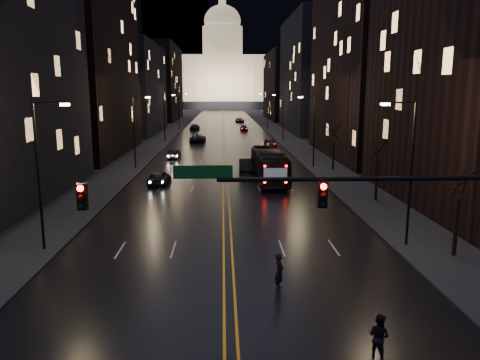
{
  "coord_description": "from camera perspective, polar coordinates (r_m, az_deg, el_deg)",
  "views": [
    {
      "loc": [
        -0.26,
        -17.15,
        9.47
      ],
      "look_at": [
        0.89,
        13.96,
        3.52
      ],
      "focal_mm": 35.0,
      "sensor_mm": 36.0,
      "label": 1
    }
  ],
  "objects": [
    {
      "name": "road",
      "position": [
        147.45,
        -2.03,
        7.13
      ],
      "size": [
        20.0,
        320.0,
        0.02
      ],
      "primitive_type": "cube",
      "color": "black",
      "rests_on": "ground"
    },
    {
      "name": "streetlamp_right_far",
      "position": [
        87.96,
        5.16,
        7.92
      ],
      "size": [
        2.13,
        0.25,
        9.0
      ],
      "color": "black",
      "rests_on": "ground"
    },
    {
      "name": "streetlamp_left_far",
      "position": [
        87.89,
        -9.1,
        7.83
      ],
      "size": [
        2.13,
        0.25,
        9.0
      ],
      "color": "black",
      "rests_on": "ground"
    },
    {
      "name": "center_line",
      "position": [
        147.45,
        -2.03,
        7.14
      ],
      "size": [
        0.62,
        320.0,
        0.01
      ],
      "primitive_type": "cube",
      "color": "orange",
      "rests_on": "road"
    },
    {
      "name": "receding_car_b",
      "position": [
        79.98,
        3.68,
        4.52
      ],
      "size": [
        2.08,
        4.42,
        1.46
      ],
      "primitive_type": "imported",
      "rotation": [
        0.0,
        0.0,
        0.08
      ],
      "color": "black",
      "rests_on": "ground"
    },
    {
      "name": "building_left_far",
      "position": [
        111.1,
        -13.12,
        10.82
      ],
      "size": [
        12.0,
        34.0,
        20.0
      ],
      "primitive_type": "cube",
      "color": "black",
      "rests_on": "ground"
    },
    {
      "name": "sidewalk_left",
      "position": [
        148.08,
        -7.5,
        7.09
      ],
      "size": [
        8.0,
        320.0,
        0.16
      ],
      "primitive_type": "cube",
      "color": "black",
      "rests_on": "ground"
    },
    {
      "name": "oncoming_car_a",
      "position": [
        48.38,
        -9.84,
        0.3
      ],
      "size": [
        2.24,
        4.67,
        1.54
      ],
      "primitive_type": "imported",
      "rotation": [
        0.0,
        0.0,
        3.05
      ],
      "color": "black",
      "rests_on": "ground"
    },
    {
      "name": "receding_car_d",
      "position": [
        143.98,
        -0.04,
        7.33
      ],
      "size": [
        2.64,
        5.21,
        1.41
      ],
      "primitive_type": "imported",
      "rotation": [
        0.0,
        0.0,
        0.06
      ],
      "color": "black",
      "rests_on": "ground"
    },
    {
      "name": "ground",
      "position": [
        19.59,
        -1.15,
        -18.09
      ],
      "size": [
        900.0,
        900.0,
        0.0
      ],
      "primitive_type": "plane",
      "color": "black",
      "rests_on": "ground"
    },
    {
      "name": "receding_car_c",
      "position": [
        113.05,
        0.49,
        6.35
      ],
      "size": [
        1.86,
        4.55,
        1.32
      ],
      "primitive_type": "imported",
      "rotation": [
        0.0,
        0.0,
        0.0
      ],
      "color": "black",
      "rests_on": "ground"
    },
    {
      "name": "pedestrian_b",
      "position": [
        18.28,
        16.56,
        -17.79
      ],
      "size": [
        0.89,
        0.91,
        1.7
      ],
      "primitive_type": "imported",
      "rotation": [
        0.0,
        0.0,
        2.31
      ],
      "color": "black",
      "rests_on": "ground"
    },
    {
      "name": "pedestrian_a",
      "position": [
        22.99,
        4.81,
        -11.08
      ],
      "size": [
        0.66,
        0.78,
        1.81
      ],
      "primitive_type": "imported",
      "rotation": [
        0.0,
        0.0,
        1.16
      ],
      "color": "black",
      "rests_on": "ground"
    },
    {
      "name": "building_right_dist",
      "position": [
        158.58,
        5.69,
        11.32
      ],
      "size": [
        12.0,
        40.0,
        22.0
      ],
      "primitive_type": "cube",
      "color": "black",
      "rests_on": "ground"
    },
    {
      "name": "building_left_dist",
      "position": [
        158.53,
        -9.84,
        11.58
      ],
      "size": [
        12.0,
        40.0,
        24.0
      ],
      "primitive_type": "cube",
      "color": "black",
      "rests_on": "ground"
    },
    {
      "name": "capitol",
      "position": [
        267.26,
        -2.12,
        12.46
      ],
      "size": [
        90.0,
        50.0,
        58.5
      ],
      "color": "black",
      "rests_on": "ground"
    },
    {
      "name": "traffic_signal",
      "position": [
        18.73,
        17.19,
        -3.15
      ],
      "size": [
        17.29,
        0.45,
        7.0
      ],
      "color": "black",
      "rests_on": "ground"
    },
    {
      "name": "streetlamp_left_mid",
      "position": [
        58.28,
        -12.62,
        6.25
      ],
      "size": [
        2.13,
        0.25,
        9.0
      ],
      "color": "black",
      "rests_on": "ground"
    },
    {
      "name": "streetlamp_right_near",
      "position": [
        29.64,
        19.85,
        1.67
      ],
      "size": [
        2.13,
        0.25,
        9.0
      ],
      "color": "black",
      "rests_on": "ground"
    },
    {
      "name": "streetlamp_left_dist",
      "position": [
        117.7,
        -7.35,
        8.6
      ],
      "size": [
        2.13,
        0.25,
        9.0
      ],
      "color": "black",
      "rests_on": "ground"
    },
    {
      "name": "streetlamp_right_dist",
      "position": [
        117.75,
        3.31,
        8.67
      ],
      "size": [
        2.13,
        0.25,
        9.0
      ],
      "color": "black",
      "rests_on": "ground"
    },
    {
      "name": "streetlamp_right_mid",
      "position": [
        58.37,
        8.87,
        6.38
      ],
      "size": [
        2.13,
        0.25,
        9.0
      ],
      "color": "black",
      "rests_on": "ground"
    },
    {
      "name": "building_right_tall",
      "position": [
        71.07,
        16.12,
        18.12
      ],
      "size": [
        12.0,
        30.0,
        38.0
      ],
      "primitive_type": "cube",
      "color": "black",
      "rests_on": "ground"
    },
    {
      "name": "oncoming_car_d",
      "position": [
        116.25,
        -5.54,
        6.46
      ],
      "size": [
        2.48,
        5.25,
        1.48
      ],
      "primitive_type": "imported",
      "rotation": [
        0.0,
        0.0,
        3.06
      ],
      "color": "black",
      "rests_on": "ground"
    },
    {
      "name": "bus",
      "position": [
        49.54,
        3.57,
        1.77
      ],
      "size": [
        3.1,
        12.2,
        3.38
      ],
      "primitive_type": "imported",
      "rotation": [
        0.0,
        0.0,
        0.02
      ],
      "color": "black",
      "rests_on": "ground"
    },
    {
      "name": "building_right_mid",
      "position": [
        111.25,
        9.11,
        12.5
      ],
      "size": [
        12.0,
        34.0,
        26.0
      ],
      "primitive_type": "cube",
      "color": "black",
      "rests_on": "ground"
    },
    {
      "name": "tree_right_mid",
      "position": [
        41.62,
        16.5,
        3.56
      ],
      "size": [
        2.4,
        2.4,
        6.65
      ],
      "color": "black",
      "rests_on": "ground"
    },
    {
      "name": "oncoming_car_b",
      "position": [
        66.53,
        -8.05,
        3.11
      ],
      "size": [
        1.65,
        4.14,
        1.34
      ],
      "primitive_type": "imported",
      "rotation": [
        0.0,
        0.0,
        3.08
      ],
      "color": "black",
      "rests_on": "ground"
    },
    {
      "name": "building_left_mid",
      "position": [
        74.25,
        -18.9,
        13.75
      ],
      "size": [
        12.0,
        30.0,
        28.0
      ],
      "primitive_type": "cube",
      "color": "black",
      "rests_on": "ground"
    },
    {
      "name": "receding_car_a",
      "position": [
        55.21,
        0.77,
        1.78
      ],
      "size": [
        1.8,
        4.85,
        1.59
      ],
      "primitive_type": "imported",
      "rotation": [
        0.0,
        0.0,
        -0.02
      ],
      "color": "black",
      "rests_on": "ground"
    },
    {
      "name": "oncoming_car_c",
      "position": [
        87.92,
        -5.17,
        5.11
      ],
      "size": [
        3.02,
        5.84,
        1.57
      ],
      "primitive_type": "imported",
      "rotation": [
        0.0,
        0.0,
        3.07
      ],
      "color": "black",
      "rests_on": "ground"
    },
    {
      "name": "streetlamp_left_near",
      "position": [
        29.45,
        -23.1,
        1.39
      ],
      "size": [
        2.13,
        0.25,
        9.0
      ],
      "color": "black",
      "rests_on": "ground"
    },
    {
      "name": "tree_right_near",
      "position": [
        28.85,
        25.28,
        -0.09
      ],
      "size": [
        2.4,
        2.4,
        6.65
      ],
      "color": "black",
      "rests_on": "ground"
    },
    {
      "name": "tree_right_far",
      "position": [
        56.93,
        11.41,
        5.63
      ],
      "size": [
        2.4,
        2.4,
        6.65
      ],
      "color": "black",
      "rests_on": "ground"
    },
    {
      "name": "sidewalk_right",
      "position": [
        148.13,
        3.43,
        7.17
      ],
      "size": [
        8.0,
        320.0,
        0.16
      ],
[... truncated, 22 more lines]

